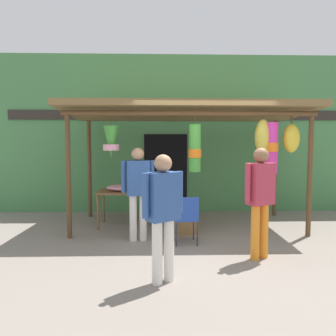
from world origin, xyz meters
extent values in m
plane|color=gray|center=(0.00, 0.00, 0.00)|extent=(30.00, 30.00, 0.00)
cube|color=#47844C|center=(0.00, 2.79, 2.00)|extent=(10.20, 0.25, 4.00)
cube|color=#2D2823|center=(0.00, 2.65, 2.48)|extent=(9.18, 0.04, 0.24)
cube|color=black|center=(-0.64, 2.66, 1.00)|extent=(1.10, 0.03, 2.00)
cylinder|color=brown|center=(-2.47, 0.35, 1.15)|extent=(0.09, 0.09, 2.30)
cylinder|color=brown|center=(2.01, 0.35, 1.15)|extent=(0.09, 0.09, 2.30)
cylinder|color=brown|center=(-2.47, 2.12, 1.15)|extent=(0.09, 0.09, 2.30)
cylinder|color=brown|center=(2.01, 2.12, 1.15)|extent=(0.09, 0.09, 2.30)
cylinder|color=brown|center=(-0.23, 0.35, 2.30)|extent=(4.68, 0.10, 0.10)
cylinder|color=brown|center=(-0.23, 2.12, 2.45)|extent=(4.68, 0.10, 0.10)
cube|color=olive|center=(-0.23, 1.23, 2.42)|extent=(4.98, 2.28, 0.23)
cylinder|color=brown|center=(-1.70, 0.44, 2.16)|extent=(0.01, 0.01, 0.18)
cone|color=green|center=(-1.70, 0.44, 1.76)|extent=(0.27, 0.27, 0.62)
cylinder|color=pink|center=(-1.70, 0.44, 1.68)|extent=(0.29, 0.29, 0.11)
cylinder|color=brown|center=(-0.16, 0.32, 2.17)|extent=(0.01, 0.01, 0.16)
cylinder|color=green|center=(-0.16, 0.32, 1.66)|extent=(0.22, 0.22, 0.86)
cylinder|color=orange|center=(-0.16, 0.32, 1.57)|extent=(0.23, 0.23, 0.15)
cylinder|color=brown|center=(1.27, 0.32, 2.19)|extent=(0.01, 0.01, 0.12)
cylinder|color=#D13399|center=(1.27, 0.32, 1.67)|extent=(0.21, 0.21, 0.93)
cylinder|color=orange|center=(1.27, 0.32, 1.68)|extent=(0.22, 0.22, 0.17)
cylinder|color=#4C3D23|center=(1.66, 0.40, 2.18)|extent=(0.02, 0.02, 0.14)
ellipsoid|color=yellow|center=(1.66, 0.40, 1.85)|extent=(0.31, 0.26, 0.53)
cylinder|color=#4C3D23|center=(1.11, 0.37, 2.22)|extent=(0.02, 0.02, 0.05)
ellipsoid|color=gold|center=(1.11, 0.37, 1.88)|extent=(0.30, 0.25, 0.65)
cube|color=brown|center=(-1.46, 1.26, 0.73)|extent=(1.30, 0.79, 0.04)
cylinder|color=brown|center=(-2.06, 0.92, 0.36)|extent=(0.05, 0.05, 0.71)
cylinder|color=brown|center=(-0.85, 0.92, 0.36)|extent=(0.05, 0.05, 0.71)
cylinder|color=brown|center=(-2.06, 1.60, 0.36)|extent=(0.05, 0.05, 0.71)
cylinder|color=brown|center=(-0.85, 1.60, 0.36)|extent=(0.05, 0.05, 0.71)
ellipsoid|color=pink|center=(-1.53, 1.24, 0.82)|extent=(0.79, 0.56, 0.14)
ellipsoid|color=green|center=(-1.41, 1.18, 0.83)|extent=(0.36, 0.28, 0.10)
cube|color=#2347A8|center=(-0.35, -0.01, 0.44)|extent=(0.43, 0.43, 0.04)
cube|color=#2347A8|center=(-0.34, -0.19, 0.64)|extent=(0.40, 0.06, 0.40)
cylinder|color=#333338|center=(-0.19, 0.18, 0.22)|extent=(0.03, 0.03, 0.44)
cylinder|color=#333338|center=(-0.55, 0.16, 0.22)|extent=(0.03, 0.03, 0.44)
cylinder|color=#333338|center=(-0.16, -0.18, 0.22)|extent=(0.03, 0.03, 0.44)
cylinder|color=#333338|center=(-0.52, -0.20, 0.22)|extent=(0.03, 0.03, 0.44)
cylinder|color=olive|center=(-0.30, 0.68, 0.13)|extent=(0.54, 0.54, 0.27)
cylinder|color=silver|center=(-1.28, 0.15, 0.41)|extent=(0.13, 0.13, 0.83)
cylinder|color=silver|center=(-1.10, 0.18, 0.41)|extent=(0.13, 0.13, 0.83)
cube|color=#2D5193|center=(-1.19, 0.16, 1.14)|extent=(0.44, 0.30, 0.62)
cylinder|color=#2D5193|center=(-1.44, 0.11, 1.17)|extent=(0.08, 0.08, 0.56)
cylinder|color=#2D5193|center=(-0.94, 0.21, 1.17)|extent=(0.08, 0.08, 0.56)
sphere|color=tan|center=(-1.19, 0.16, 1.56)|extent=(0.23, 0.23, 0.23)
cylinder|color=silver|center=(-0.84, -1.66, 0.40)|extent=(0.13, 0.13, 0.79)
cylinder|color=silver|center=(-0.69, -1.56, 0.40)|extent=(0.13, 0.13, 0.79)
cube|color=#2D5193|center=(-0.77, -1.61, 1.09)|extent=(0.45, 0.41, 0.60)
cylinder|color=#2D5193|center=(-0.98, -1.75, 1.12)|extent=(0.08, 0.08, 0.54)
cylinder|color=#2D5193|center=(-0.55, -1.47, 1.12)|extent=(0.08, 0.08, 0.54)
sphere|color=tan|center=(-0.77, -1.61, 1.50)|extent=(0.22, 0.22, 0.22)
cylinder|color=orange|center=(0.62, -0.85, 0.42)|extent=(0.13, 0.13, 0.83)
cylinder|color=orange|center=(0.78, -0.77, 0.42)|extent=(0.13, 0.13, 0.83)
cube|color=#B23347|center=(0.70, -0.81, 1.14)|extent=(0.46, 0.38, 0.62)
cylinder|color=#B23347|center=(0.48, -0.92, 1.17)|extent=(0.08, 0.08, 0.56)
cylinder|color=#B23347|center=(0.93, -0.69, 1.17)|extent=(0.08, 0.08, 0.56)
sphere|color=#896042|center=(0.70, -0.81, 1.57)|extent=(0.23, 0.23, 0.23)
camera|label=1|loc=(-0.82, -5.48, 1.72)|focal=33.92mm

